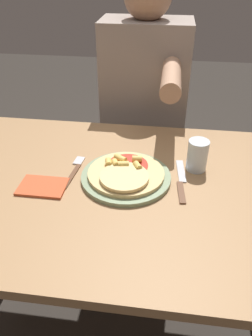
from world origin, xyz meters
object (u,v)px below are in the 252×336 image
(person_diner, at_px, (145,103))
(drinking_glass, at_px, (197,155))
(pizza, at_px, (126,173))
(dining_table, at_px, (121,212))
(knife, at_px, (181,181))
(fork, at_px, (75,169))
(plate, at_px, (126,177))

(person_diner, bearing_deg, drinking_glass, -67.77)
(pizza, distance_m, person_diner, 0.60)
(dining_table, distance_m, knife, 0.22)
(fork, bearing_deg, plate, -8.37)
(fork, distance_m, knife, 0.34)
(plate, height_order, drinking_glass, drinking_glass)
(plate, relative_size, pizza, 1.18)
(person_diner, bearing_deg, plate, -90.58)
(pizza, bearing_deg, plate, 72.18)
(knife, bearing_deg, fork, 177.00)
(fork, bearing_deg, drinking_glass, 8.86)
(fork, bearing_deg, dining_table, -19.53)
(dining_table, distance_m, plate, 0.12)
(pizza, bearing_deg, person_diner, 89.32)
(fork, xyz_separation_m, knife, (0.34, -0.02, 0.00))
(dining_table, height_order, drinking_glass, drinking_glass)
(dining_table, height_order, fork, fork)
(pizza, distance_m, drinking_glass, 0.23)
(person_diner, bearing_deg, knife, -74.58)
(plate, height_order, knife, plate)
(dining_table, distance_m, fork, 0.20)
(dining_table, bearing_deg, person_diner, 88.44)
(knife, height_order, person_diner, person_diner)
(fork, xyz_separation_m, person_diner, (0.17, 0.57, -0.00))
(fork, bearing_deg, person_diner, 73.01)
(dining_table, relative_size, drinking_glass, 12.65)
(fork, relative_size, person_diner, 0.14)
(plate, relative_size, fork, 1.55)
(dining_table, relative_size, plate, 4.66)
(knife, relative_size, drinking_glass, 2.19)
(plate, xyz_separation_m, knife, (0.17, 0.01, -0.00))
(knife, relative_size, person_diner, 0.17)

